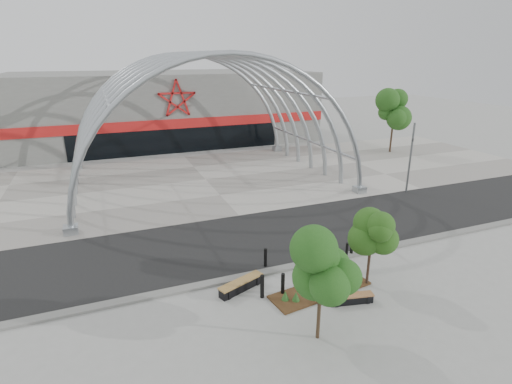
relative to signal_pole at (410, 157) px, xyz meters
The scene contains 18 objects.
ground 15.29m from the signal_pole, 153.05° to the right, with size 140.00×140.00×0.00m, color #999993.
road 14.08m from the signal_pole, 166.11° to the right, with size 140.00×7.00×0.02m, color black.
forecourt 16.21m from the signal_pole, 147.08° to the left, with size 60.00×17.00×0.04m, color gray.
kerb 15.40m from the signal_pole, 152.21° to the right, with size 60.00×0.50×0.12m, color slate.
arena_building 29.84m from the signal_pole, 116.73° to the left, with size 34.00×15.24×8.00m.
vault_canopy 16.21m from the signal_pole, 147.08° to the left, with size 20.80×15.80×20.36m.
planting_bed 16.21m from the signal_pole, 144.31° to the right, with size 4.84×2.05×0.50m.
signal_pole is the anchor object (origin of this frame).
street_tree_0 18.90m from the signal_pole, 140.59° to the right, with size 1.84×1.84×4.19m.
street_tree_1 14.45m from the signal_pole, 137.91° to the right, with size 1.55×1.55×3.66m.
bench_0 18.21m from the signal_pole, 153.70° to the right, with size 2.29×1.28×0.47m.
bench_1 16.38m from the signal_pole, 138.98° to the right, with size 1.94×0.80×0.40m.
bollard_0 18.01m from the signal_pole, 150.27° to the right, with size 0.17×0.17×1.08m, color black.
bollard_1 15.91m from the signal_pole, 155.74° to the right, with size 0.16×0.16×0.97m, color black.
bollard_2 17.31m from the signal_pole, 148.37° to the right, with size 0.16×0.16×1.03m, color black.
bollard_3 12.21m from the signal_pole, 144.21° to the right, with size 0.16×0.16×1.02m, color black.
bollard_4 12.69m from the signal_pole, 144.59° to the right, with size 0.14×0.14×0.86m, color black.
bg_tree_1 13.60m from the signal_pole, 55.83° to the left, with size 2.70×2.70×5.91m.
Camera 1 is at (-7.79, -15.68, 9.88)m, focal length 28.00 mm.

